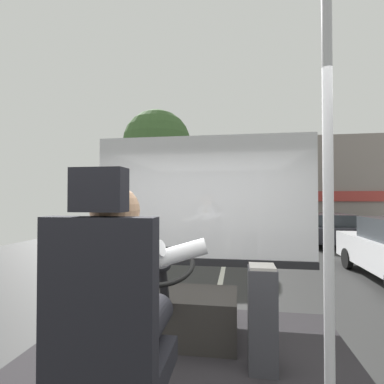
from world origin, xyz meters
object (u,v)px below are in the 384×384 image
object	(u,v)px
handrail_pole	(329,233)
driver_seat	(109,345)
fare_box	(262,318)
parked_car_black	(326,228)
steering_console	(174,313)
bus_driver	(120,292)

from	to	relation	value
handrail_pole	driver_seat	bearing A→B (deg)	-173.46
fare_box	parked_car_black	bearing A→B (deg)	72.38
parked_car_black	driver_seat	bearing A→B (deg)	-109.44
steering_console	driver_seat	bearing A→B (deg)	-90.00
handrail_pole	parked_car_black	bearing A→B (deg)	74.50
bus_driver	handrail_pole	xyz separation A→B (m)	(0.94, -0.01, 0.30)
steering_console	fare_box	bearing A→B (deg)	-26.42
bus_driver	parked_car_black	xyz separation A→B (m)	(4.28, 12.00, -0.83)
handrail_pole	steering_console	bearing A→B (deg)	127.84
bus_driver	parked_car_black	bearing A→B (deg)	70.38
bus_driver	steering_console	world-z (taller)	bus_driver
steering_console	fare_box	world-z (taller)	steering_console
bus_driver	fare_box	size ratio (longest dim) A/B	1.08
bus_driver	handrail_pole	bearing A→B (deg)	-0.68
steering_console	parked_car_black	world-z (taller)	steering_console
fare_box	parked_car_black	xyz separation A→B (m)	(3.54, 11.16, -0.42)
steering_console	handrail_pole	bearing A→B (deg)	-52.16
driver_seat	fare_box	distance (m)	1.23
steering_console	fare_box	xyz separation A→B (m)	(0.73, -0.36, 0.15)
steering_console	parked_car_black	xyz separation A→B (m)	(4.28, 10.79, -0.27)
bus_driver	parked_car_black	size ratio (longest dim) A/B	0.19
fare_box	bus_driver	bearing A→B (deg)	-131.02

